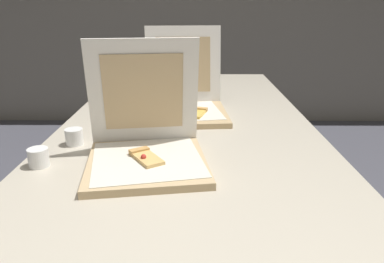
{
  "coord_description": "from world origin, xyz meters",
  "views": [
    {
      "loc": [
        0.03,
        -0.66,
        1.21
      ],
      "look_at": [
        0.02,
        0.47,
        0.82
      ],
      "focal_mm": 34.35,
      "sensor_mm": 36.0,
      "label": 1
    }
  ],
  "objects_px": {
    "table": "(187,142)",
    "cup_white_near_left": "(38,157)",
    "cup_white_near_center": "(74,137)",
    "pizza_box_front": "(146,146)",
    "cup_white_mid": "(113,124)",
    "cup_white_far": "(142,99)",
    "pizza_box_middle": "(185,102)"
  },
  "relations": [
    {
      "from": "cup_white_near_left",
      "to": "pizza_box_front",
      "type": "bearing_deg",
      "value": 4.91
    },
    {
      "from": "pizza_box_middle",
      "to": "cup_white_near_center",
      "type": "bearing_deg",
      "value": -139.07
    },
    {
      "from": "pizza_box_middle",
      "to": "cup_white_near_center",
      "type": "relative_size",
      "value": 7.07
    },
    {
      "from": "cup_white_far",
      "to": "cup_white_near_center",
      "type": "bearing_deg",
      "value": -106.7
    },
    {
      "from": "pizza_box_front",
      "to": "cup_white_near_center",
      "type": "height_order",
      "value": "pizza_box_front"
    },
    {
      "from": "table",
      "to": "pizza_box_front",
      "type": "bearing_deg",
      "value": -111.61
    },
    {
      "from": "pizza_box_front",
      "to": "pizza_box_middle",
      "type": "bearing_deg",
      "value": 70.29
    },
    {
      "from": "cup_white_far",
      "to": "table",
      "type": "bearing_deg",
      "value": -59.83
    },
    {
      "from": "pizza_box_front",
      "to": "cup_white_mid",
      "type": "distance_m",
      "value": 0.34
    },
    {
      "from": "cup_white_near_left",
      "to": "cup_white_near_center",
      "type": "xyz_separation_m",
      "value": [
        0.05,
        0.18,
        0.0
      ]
    },
    {
      "from": "table",
      "to": "cup_white_near_left",
      "type": "relative_size",
      "value": 39.63
    },
    {
      "from": "cup_white_near_left",
      "to": "cup_white_far",
      "type": "distance_m",
      "value": 0.73
    },
    {
      "from": "table",
      "to": "cup_white_far",
      "type": "distance_m",
      "value": 0.45
    },
    {
      "from": "cup_white_far",
      "to": "cup_white_near_left",
      "type": "bearing_deg",
      "value": -106.46
    },
    {
      "from": "pizza_box_front",
      "to": "cup_white_near_left",
      "type": "height_order",
      "value": "pizza_box_front"
    },
    {
      "from": "pizza_box_front",
      "to": "cup_white_far",
      "type": "relative_size",
      "value": 6.57
    },
    {
      "from": "table",
      "to": "cup_white_near_left",
      "type": "bearing_deg",
      "value": -143.41
    },
    {
      "from": "table",
      "to": "cup_white_far",
      "type": "height_order",
      "value": "cup_white_far"
    },
    {
      "from": "cup_white_near_center",
      "to": "cup_white_far",
      "type": "xyz_separation_m",
      "value": [
        0.16,
        0.53,
        0.0
      ]
    },
    {
      "from": "table",
      "to": "pizza_box_front",
      "type": "height_order",
      "value": "pizza_box_front"
    },
    {
      "from": "cup_white_mid",
      "to": "cup_white_near_center",
      "type": "bearing_deg",
      "value": -124.71
    },
    {
      "from": "cup_white_mid",
      "to": "cup_white_far",
      "type": "distance_m",
      "value": 0.38
    },
    {
      "from": "pizza_box_middle",
      "to": "cup_white_near_center",
      "type": "distance_m",
      "value": 0.52
    },
    {
      "from": "pizza_box_front",
      "to": "cup_white_far",
      "type": "height_order",
      "value": "pizza_box_front"
    },
    {
      "from": "pizza_box_front",
      "to": "cup_white_near_left",
      "type": "distance_m",
      "value": 0.32
    },
    {
      "from": "table",
      "to": "pizza_box_middle",
      "type": "bearing_deg",
      "value": 92.86
    },
    {
      "from": "pizza_box_front",
      "to": "cup_white_near_center",
      "type": "xyz_separation_m",
      "value": [
        -0.27,
        0.15,
        -0.02
      ]
    },
    {
      "from": "table",
      "to": "cup_white_near_left",
      "type": "distance_m",
      "value": 0.54
    },
    {
      "from": "pizza_box_middle",
      "to": "cup_white_mid",
      "type": "height_order",
      "value": "pizza_box_middle"
    },
    {
      "from": "pizza_box_middle",
      "to": "cup_white_mid",
      "type": "relative_size",
      "value": 7.07
    },
    {
      "from": "pizza_box_front",
      "to": "cup_white_mid",
      "type": "bearing_deg",
      "value": 110.47
    },
    {
      "from": "pizza_box_middle",
      "to": "cup_white_mid",
      "type": "distance_m",
      "value": 0.35
    }
  ]
}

